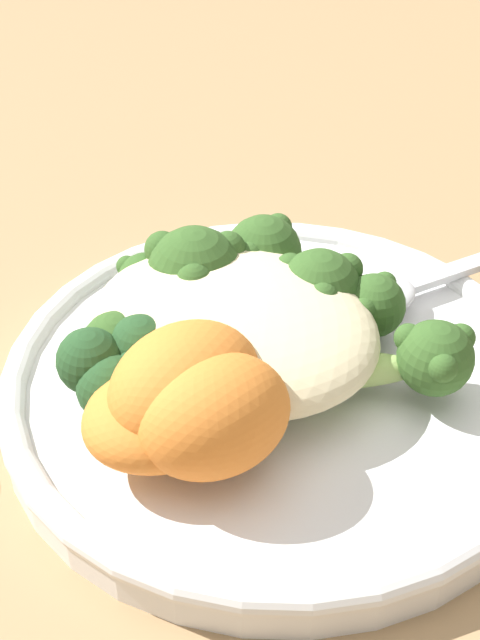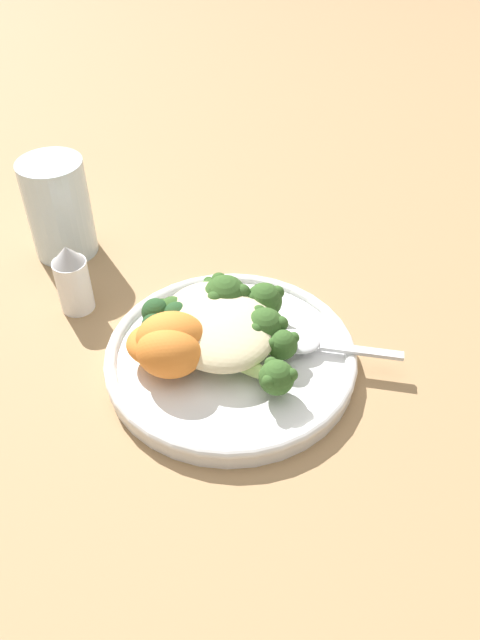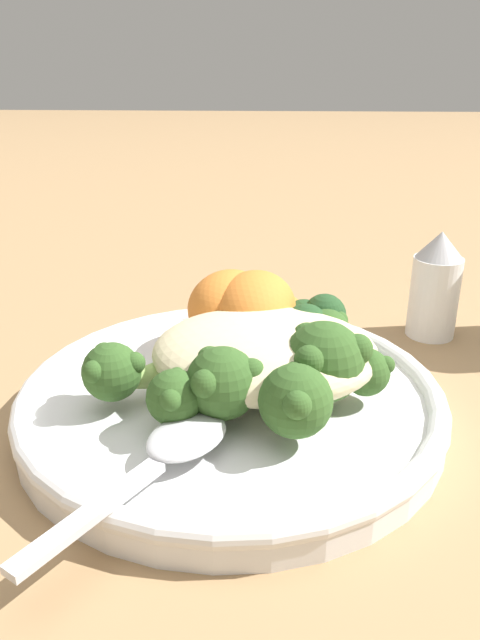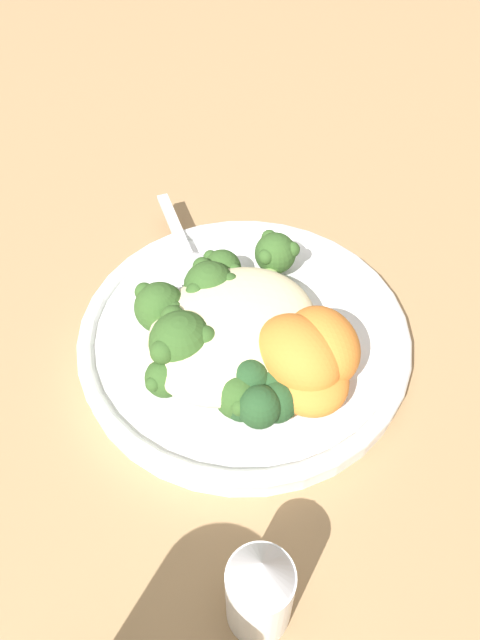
{
  "view_description": "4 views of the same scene",
  "coord_description": "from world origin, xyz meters",
  "views": [
    {
      "loc": [
        0.11,
        -0.26,
        0.27
      ],
      "look_at": [
        -0.03,
        -0.01,
        0.05
      ],
      "focal_mm": 50.0,
      "sensor_mm": 36.0,
      "label": 1
    },
    {
      "loc": [
        0.37,
        -0.14,
        0.44
      ],
      "look_at": [
        -0.01,
        0.01,
        0.06
      ],
      "focal_mm": 35.0,
      "sensor_mm": 36.0,
      "label": 2
    },
    {
      "loc": [
        -0.04,
        0.31,
        0.19
      ],
      "look_at": [
        -0.02,
        -0.01,
        0.06
      ],
      "focal_mm": 35.0,
      "sensor_mm": 36.0,
      "label": 3
    },
    {
      "loc": [
        -0.24,
        -0.17,
        0.37
      ],
      "look_at": [
        -0.04,
        -0.01,
        0.06
      ],
      "focal_mm": 35.0,
      "sensor_mm": 36.0,
      "label": 4
    }
  ],
  "objects": [
    {
      "name": "plate",
      "position": [
        -0.02,
        -0.0,
        0.01
      ],
      "size": [
        0.24,
        0.24,
        0.02
      ],
      "color": "white",
      "rests_on": "ground_plane"
    },
    {
      "name": "sweet_potato_chunk_2",
      "position": [
        -0.03,
        -0.05,
        0.05
      ],
      "size": [
        0.07,
        0.07,
        0.05
      ],
      "primitive_type": "ellipsoid",
      "rotation": [
        0.0,
        0.0,
        4.45
      ],
      "color": "orange",
      "rests_on": "plate"
    },
    {
      "name": "broccoli_stalk_1",
      "position": [
        -0.0,
        0.02,
        0.03
      ],
      "size": [
        0.06,
        0.11,
        0.03
      ],
      "rotation": [
        0.0,
        0.0,
        1.21
      ],
      "color": "#9EBC66",
      "rests_on": "plate"
    },
    {
      "name": "spoon",
      "position": [
        0.0,
        0.07,
        0.03
      ],
      "size": [
        0.08,
        0.12,
        0.01
      ],
      "rotation": [
        0.0,
        0.0,
        1.01
      ],
      "color": "silver",
      "rests_on": "plate"
    },
    {
      "name": "broccoli_stalk_6",
      "position": [
        -0.06,
        -0.03,
        0.03
      ],
      "size": [
        0.1,
        0.05,
        0.03
      ],
      "rotation": [
        0.0,
        0.0,
        3.47
      ],
      "color": "#9EBC66",
      "rests_on": "plate"
    },
    {
      "name": "kale_tuft",
      "position": [
        -0.06,
        -0.05,
        0.04
      ],
      "size": [
        0.05,
        0.05,
        0.03
      ],
      "color": "#234723",
      "rests_on": "plate"
    },
    {
      "name": "ground_plane",
      "position": [
        0.0,
        0.0,
        0.0
      ],
      "size": [
        4.0,
        4.0,
        0.0
      ],
      "primitive_type": "plane",
      "color": "#9E7A51"
    },
    {
      "name": "broccoli_stalk_5",
      "position": [
        -0.07,
        0.0,
        0.03
      ],
      "size": [
        0.1,
        0.05,
        0.03
      ],
      "rotation": [
        0.0,
        0.0,
        2.81
      ],
      "color": "#9EBC66",
      "rests_on": "plate"
    },
    {
      "name": "broccoli_stalk_2",
      "position": [
        -0.01,
        0.03,
        0.04
      ],
      "size": [
        0.04,
        0.08,
        0.04
      ],
      "rotation": [
        0.0,
        0.0,
        1.58
      ],
      "color": "#9EBC66",
      "rests_on": "plate"
    },
    {
      "name": "sweet_potato_chunk_1",
      "position": [
        -0.03,
        -0.06,
        0.04
      ],
      "size": [
        0.08,
        0.09,
        0.03
      ],
      "primitive_type": "ellipsoid",
      "rotation": [
        0.0,
        0.0,
        1.11
      ],
      "color": "orange",
      "rests_on": "plate"
    },
    {
      "name": "quinoa_mound",
      "position": [
        -0.04,
        -0.01,
        0.04
      ],
      "size": [
        0.13,
        0.11,
        0.03
      ],
      "primitive_type": "ellipsoid",
      "color": "beige",
      "rests_on": "plate"
    },
    {
      "name": "broccoli_stalk_3",
      "position": [
        -0.05,
        0.04,
        0.04
      ],
      "size": [
        0.07,
        0.1,
        0.04
      ],
      "rotation": [
        0.0,
        0.0,
        2.07
      ],
      "color": "#9EBC66",
      "rests_on": "plate"
    },
    {
      "name": "salt_shaker",
      "position": [
        -0.16,
        -0.12,
        0.04
      ],
      "size": [
        0.03,
        0.03,
        0.08
      ],
      "color": "white",
      "rests_on": "ground_plane"
    },
    {
      "name": "broccoli_stalk_0",
      "position": [
        0.03,
        0.01,
        0.04
      ],
      "size": [
        0.1,
        0.08,
        0.03
      ],
      "rotation": [
        0.0,
        0.0,
        0.56
      ],
      "color": "#9EBC66",
      "rests_on": "plate"
    },
    {
      "name": "sweet_potato_chunk_0",
      "position": [
        -0.01,
        -0.06,
        0.04
      ],
      "size": [
        0.07,
        0.07,
        0.05
      ],
      "primitive_type": "ellipsoid",
      "rotation": [
        0.0,
        0.0,
        4.17
      ],
      "color": "orange",
      "rests_on": "plate"
    },
    {
      "name": "broccoli_stalk_4",
      "position": [
        -0.06,
        0.01,
        0.04
      ],
      "size": [
        0.09,
        0.07,
        0.04
      ],
      "rotation": [
        0.0,
        0.0,
        2.6
      ],
      "color": "#9EBC66",
      "rests_on": "plate"
    }
  ]
}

